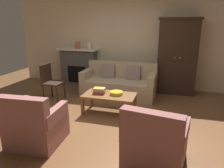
% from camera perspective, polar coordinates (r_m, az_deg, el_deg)
% --- Properties ---
extents(ground_plane, '(9.60, 9.60, 0.00)m').
position_cam_1_polar(ground_plane, '(4.29, -2.83, -9.58)').
color(ground_plane, brown).
extents(back_wall, '(7.20, 0.10, 2.80)m').
position_cam_1_polar(back_wall, '(6.34, 4.68, 11.94)').
color(back_wall, beige).
rests_on(back_wall, ground).
extents(fireplace, '(1.26, 0.48, 1.12)m').
position_cam_1_polar(fireplace, '(6.71, -9.06, 4.85)').
color(fireplace, '#4C4947').
rests_on(fireplace, ground).
extents(armoire, '(1.06, 0.57, 2.02)m').
position_cam_1_polar(armoire, '(5.93, 17.39, 7.20)').
color(armoire, black).
rests_on(armoire, ground).
extents(couch, '(1.94, 0.90, 0.86)m').
position_cam_1_polar(couch, '(5.56, 1.96, 0.03)').
color(couch, tan).
rests_on(couch, ground).
extents(coffee_table, '(1.10, 0.60, 0.42)m').
position_cam_1_polar(coffee_table, '(4.44, -0.71, -3.54)').
color(coffee_table, brown).
rests_on(coffee_table, ground).
extents(fruit_bowl, '(0.27, 0.27, 0.07)m').
position_cam_1_polar(fruit_bowl, '(4.41, 1.20, -2.47)').
color(fruit_bowl, gold).
rests_on(fruit_bowl, coffee_table).
extents(book_stack, '(0.26, 0.19, 0.12)m').
position_cam_1_polar(book_stack, '(4.47, -3.51, -1.83)').
color(book_stack, '#B73833').
rests_on(book_stack, coffee_table).
extents(mantel_vase_terracotta, '(0.14, 0.14, 0.21)m').
position_cam_1_polar(mantel_vase_terracotta, '(6.60, -9.38, 10.41)').
color(mantel_vase_terracotta, '#A86042').
rests_on(mantel_vase_terracotta, fireplace).
extents(mantel_vase_cream, '(0.14, 0.14, 0.20)m').
position_cam_1_polar(mantel_vase_cream, '(6.44, -6.27, 10.35)').
color(mantel_vase_cream, beige).
rests_on(mantel_vase_cream, fireplace).
extents(armchair_near_left, '(0.83, 0.82, 0.88)m').
position_cam_1_polar(armchair_near_left, '(3.56, -20.22, -10.67)').
color(armchair_near_left, '#935B56').
rests_on(armchair_near_left, ground).
extents(armchair_near_right, '(0.88, 0.88, 0.88)m').
position_cam_1_polar(armchair_near_right, '(2.96, 11.64, -15.71)').
color(armchair_near_right, '#935B56').
rests_on(armchair_near_right, ground).
extents(side_chair_wooden, '(0.44, 0.44, 0.90)m').
position_cam_1_polar(side_chair_wooden, '(5.45, -16.54, 1.15)').
color(side_chair_wooden, black).
rests_on(side_chair_wooden, ground).
extents(dog, '(0.30, 0.56, 0.39)m').
position_cam_1_polar(dog, '(4.91, -23.18, -4.44)').
color(dog, gray).
rests_on(dog, ground).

